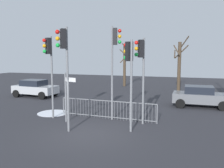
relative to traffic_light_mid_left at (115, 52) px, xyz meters
The scene contains 13 objects.
ground_plane 4.71m from the traffic_light_mid_left, 99.03° to the right, with size 60.00×60.00×0.00m, color #2D2D33.
traffic_light_mid_left is the anchor object (origin of this frame).
traffic_light_mid_right 3.21m from the traffic_light_mid_left, 119.39° to the right, with size 0.48×0.46×4.94m.
traffic_light_rear_left 2.23m from the traffic_light_mid_left, 53.89° to the right, with size 0.50×0.43×4.37m.
traffic_light_foreground_right 1.70m from the traffic_light_mid_left, 15.72° to the right, with size 0.50×0.43×4.52m.
traffic_light_foreground_left 3.69m from the traffic_light_mid_left, 165.99° to the right, with size 0.41×0.52×4.69m.
direction_sign_post 3.48m from the traffic_light_mid_left, 151.43° to the right, with size 0.76×0.27×2.70m.
pedestrian_guard_railing 3.27m from the traffic_light_mid_left, behind, with size 5.77×0.31×1.07m.
car_grey_trailing 7.54m from the traffic_light_mid_left, 46.69° to the left, with size 3.81×1.93×1.47m.
car_silver_far 10.57m from the traffic_light_mid_left, 150.28° to the left, with size 3.91×2.15×1.47m.
bare_tree_left 14.59m from the traffic_light_mid_left, 102.66° to the left, with size 1.50×1.49×4.89m.
bare_tree_centre 11.31m from the traffic_light_mid_left, 74.63° to the left, with size 1.43×1.44×5.35m.
snow_patch_kerb 5.59m from the traffic_light_mid_left, behind, with size 1.92×1.92×0.01m, color white.
Camera 1 is at (4.46, -10.14, 3.70)m, focal length 39.23 mm.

